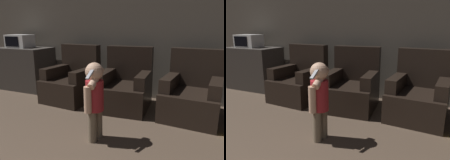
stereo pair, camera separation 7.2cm
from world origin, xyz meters
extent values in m
cube|color=#51493F|center=(0.00, 4.50, 1.30)|extent=(8.40, 0.05, 2.60)
cube|color=black|center=(-1.19, 3.76, 0.21)|extent=(0.86, 0.92, 0.41)
cube|color=black|center=(-1.16, 4.11, 0.71)|extent=(0.81, 0.22, 0.59)
cube|color=black|center=(-1.50, 3.79, 0.51)|extent=(0.21, 0.71, 0.20)
cube|color=black|center=(-0.87, 3.74, 0.51)|extent=(0.21, 0.71, 0.20)
cube|color=black|center=(-0.14, 3.76, 0.21)|extent=(0.85, 0.92, 0.41)
cube|color=black|center=(-0.17, 4.11, 0.71)|extent=(0.81, 0.22, 0.59)
cube|color=black|center=(-0.46, 3.74, 0.51)|extent=(0.21, 0.71, 0.20)
cube|color=black|center=(0.18, 3.78, 0.51)|extent=(0.21, 0.71, 0.20)
cube|color=black|center=(0.90, 3.76, 0.21)|extent=(0.87, 0.93, 0.41)
cube|color=black|center=(0.94, 4.11, 0.71)|extent=(0.81, 0.23, 0.59)
cube|color=black|center=(0.59, 3.79, 0.51)|extent=(0.22, 0.71, 0.20)
cube|color=black|center=(1.22, 3.73, 0.51)|extent=(0.22, 0.71, 0.20)
cylinder|color=brown|center=(-0.09, 2.69, 0.19)|extent=(0.10, 0.10, 0.38)
cylinder|color=brown|center=(-0.11, 2.58, 0.19)|extent=(0.10, 0.10, 0.38)
cylinder|color=maroon|center=(-0.10, 2.63, 0.55)|extent=(0.21, 0.21, 0.36)
sphere|color=tan|center=(-0.10, 2.63, 0.84)|extent=(0.21, 0.21, 0.21)
cylinder|color=tan|center=(-0.12, 2.51, 0.54)|extent=(0.08, 0.08, 0.30)
cylinder|color=tan|center=(-0.08, 2.63, 0.77)|extent=(0.08, 0.30, 0.22)
cube|color=#99999E|center=(-0.08, 2.50, 0.84)|extent=(0.04, 0.16, 0.10)
cube|color=#38332D|center=(-2.54, 4.09, 0.45)|extent=(1.11, 0.68, 0.90)
cube|color=silver|center=(-2.64, 4.09, 1.03)|extent=(0.51, 0.37, 0.27)
cube|color=black|center=(-2.68, 3.91, 1.03)|extent=(0.36, 0.01, 0.21)
camera|label=1|loc=(1.02, 0.50, 1.32)|focal=35.00mm
camera|label=2|loc=(1.09, 0.52, 1.32)|focal=35.00mm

